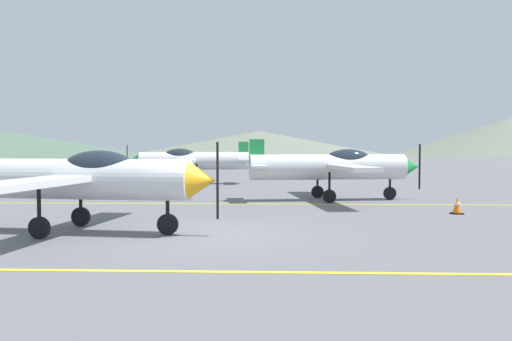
{
  "coord_description": "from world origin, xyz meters",
  "views": [
    {
      "loc": [
        1.84,
        -13.6,
        2.22
      ],
      "look_at": [
        0.89,
        10.0,
        1.2
      ],
      "focal_mm": 37.95,
      "sensor_mm": 36.0,
      "label": 1
    }
  ],
  "objects_px": {
    "airplane_near": "(78,178)",
    "traffic_cone_front": "(457,205)",
    "airplane_mid": "(334,166)",
    "airplane_far": "(189,160)"
  },
  "relations": [
    {
      "from": "airplane_near",
      "to": "airplane_far",
      "type": "height_order",
      "value": "same"
    },
    {
      "from": "airplane_mid",
      "to": "airplane_far",
      "type": "bearing_deg",
      "value": 128.34
    },
    {
      "from": "traffic_cone_front",
      "to": "airplane_near",
      "type": "bearing_deg",
      "value": -158.65
    },
    {
      "from": "airplane_near",
      "to": "airplane_far",
      "type": "relative_size",
      "value": 1.0
    },
    {
      "from": "airplane_near",
      "to": "airplane_far",
      "type": "xyz_separation_m",
      "value": [
        -0.15,
        18.61,
        0.0
      ]
    },
    {
      "from": "airplane_far",
      "to": "traffic_cone_front",
      "type": "xyz_separation_m",
      "value": [
        11.29,
        -14.25,
        -1.15
      ]
    },
    {
      "from": "airplane_near",
      "to": "traffic_cone_front",
      "type": "height_order",
      "value": "airplane_near"
    },
    {
      "from": "airplane_mid",
      "to": "airplane_far",
      "type": "distance_m",
      "value": 12.4
    },
    {
      "from": "airplane_mid",
      "to": "traffic_cone_front",
      "type": "bearing_deg",
      "value": -51.49
    },
    {
      "from": "airplane_near",
      "to": "airplane_mid",
      "type": "xyz_separation_m",
      "value": [
        7.55,
        8.88,
        0.0
      ]
    }
  ]
}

